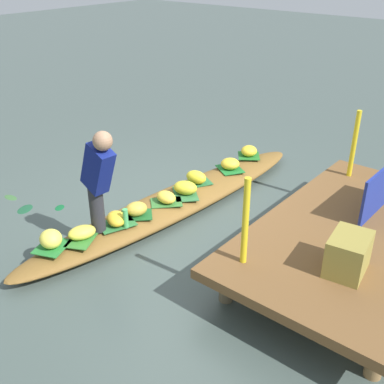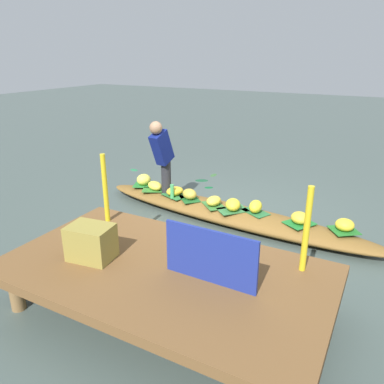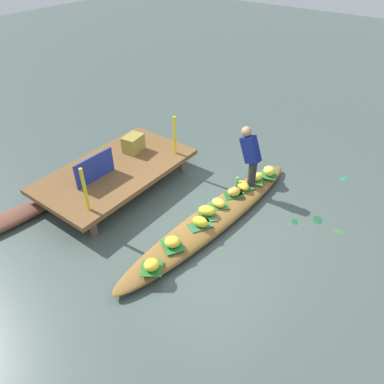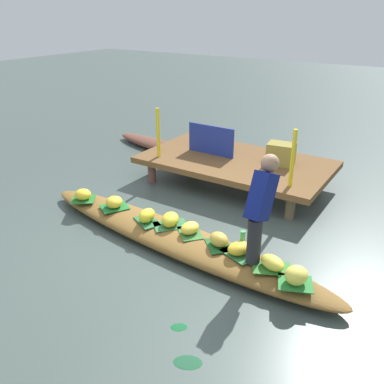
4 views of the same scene
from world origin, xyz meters
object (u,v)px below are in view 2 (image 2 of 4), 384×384
Objects in this scene: banana_bunch_0 at (190,194)px; market_banner at (210,256)px; banana_bunch_1 at (144,180)px; water_bottle at (172,191)px; banana_bunch_4 at (300,218)px; banana_bunch_2 at (214,201)px; banana_bunch_7 at (345,225)px; banana_bunch_5 at (233,205)px; vendor_boat at (229,214)px; banana_bunch_3 at (155,186)px; banana_bunch_6 at (175,191)px; banana_bunch_8 at (256,206)px; vendor_person at (162,153)px; produce_crate at (91,242)px.

banana_bunch_0 is 2.72m from market_banner.
water_bottle is at bearing 157.85° from banana_bunch_1.
banana_bunch_0 is 0.97× the size of banana_bunch_4.
banana_bunch_7 is (-1.89, -0.03, 0.01)m from banana_bunch_2.
water_bottle is at bearing 0.43° from banana_bunch_5.
banana_bunch_2 is (0.23, 0.05, 0.19)m from vendor_boat.
vendor_boat is at bearing 179.23° from banana_bunch_0.
banana_bunch_3 is 1.29× the size of water_bottle.
banana_bunch_4 is 1.14× the size of water_bottle.
banana_bunch_5 reaches higher than banana_bunch_6.
banana_bunch_1 is 1.52m from banana_bunch_2.
banana_bunch_1 reaches higher than banana_bunch_8.
banana_bunch_4 reaches higher than vendor_boat.
vendor_person is (0.50, -0.01, 0.61)m from banana_bunch_0.
produce_crate is (0.24, 2.39, 0.34)m from banana_bunch_2.
vendor_boat is 1.67m from banana_bunch_7.
banana_bunch_0 reaches higher than banana_bunch_2.
vendor_person is at bearing 4.33° from vendor_boat.
market_banner is (0.33, 2.17, 0.41)m from banana_bunch_4.
produce_crate is (-0.50, 2.49, 0.34)m from banana_bunch_6.
banana_bunch_1 is 0.57× the size of produce_crate.
vendor_boat is 0.30m from banana_bunch_2.
banana_bunch_7 is 1.04× the size of water_bottle.
vendor_boat is at bearing -70.50° from market_banner.
banana_bunch_0 is 1.10× the size of water_bottle.
banana_bunch_0 is 1.07× the size of banana_bunch_7.
vendor_person reaches higher than banana_bunch_4.
water_bottle is (1.05, 0.01, 0.03)m from banana_bunch_5.
banana_bunch_0 is 0.73m from banana_bunch_3.
water_bottle is (1.37, 0.09, 0.02)m from banana_bunch_8.
banana_bunch_0 is at bearing -0.33° from banana_bunch_8.
banana_bunch_8 reaches higher than banana_bunch_6.
banana_bunch_2 is at bearing -95.80° from produce_crate.
vendor_boat is 0.72m from banana_bunch_0.
banana_bunch_2 is at bearing 169.56° from banana_bunch_1.
market_banner is at bearing -171.29° from produce_crate.
banana_bunch_6 is (-0.44, 0.07, -0.00)m from banana_bunch_3.
banana_bunch_8 is at bearing -80.50° from market_banner.
banana_bunch_0 is at bearing -85.06° from produce_crate.
market_banner reaches higher than banana_bunch_3.
banana_bunch_5 reaches higher than banana_bunch_0.
produce_crate is at bearing 9.67° from market_banner.
banana_bunch_1 is at bearing -6.23° from banana_bunch_4.
vendor_person is at bearing 158.01° from banana_bunch_3.
banana_bunch_3 is 3.07m from banana_bunch_7.
banana_bunch_2 is at bearing 172.42° from banana_bunch_0.
produce_crate is (-0.48, 2.35, 0.30)m from water_bottle.
banana_bunch_4 is at bearing -123.44° from produce_crate.
water_bottle is at bearing -78.55° from produce_crate.
banana_bunch_3 is 0.66m from vendor_person.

